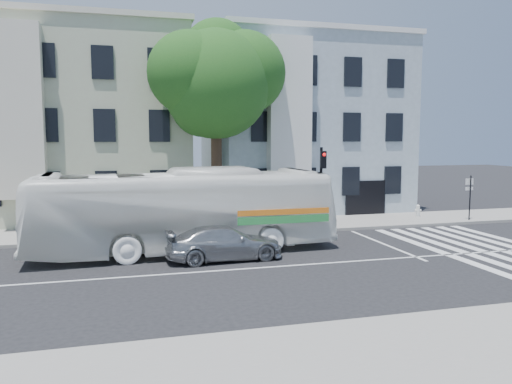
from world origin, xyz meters
name	(u,v)px	position (x,y,z in m)	size (l,w,h in m)	color
ground	(260,268)	(0.00, 0.00, 0.00)	(120.00, 120.00, 0.00)	black
sidewalk_far	(219,228)	(0.00, 8.00, 0.07)	(80.00, 4.00, 0.15)	gray
sidewalk_near	(361,358)	(0.00, -8.00, 0.07)	(80.00, 4.00, 0.15)	gray
building_left	(83,126)	(-7.00, 15.00, 5.50)	(12.00, 10.00, 11.00)	#AFB094
building_right	(300,127)	(7.00, 15.00, 5.50)	(12.00, 10.00, 11.00)	#91A2AD
street_tree	(216,78)	(0.06, 8.74, 7.83)	(7.30, 5.90, 11.10)	#2D2116
bus	(185,211)	(-2.33, 3.25, 1.75)	(12.58, 2.94, 3.50)	white
sedan	(224,243)	(-1.00, 1.61, 0.67)	(4.61, 1.87, 1.34)	#A5A8AC
hedge	(188,226)	(-1.74, 6.77, 0.50)	(8.50, 0.84, 0.70)	#2D571C
traffic_signal	(322,178)	(4.87, 5.94, 2.77)	(0.45, 0.53, 4.30)	black
fire_hydrant	(418,210)	(12.00, 8.38, 0.51)	(0.40, 0.23, 0.71)	silver
far_sign_pole	(470,192)	(14.12, 6.60, 1.74)	(0.45, 0.18, 2.52)	black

